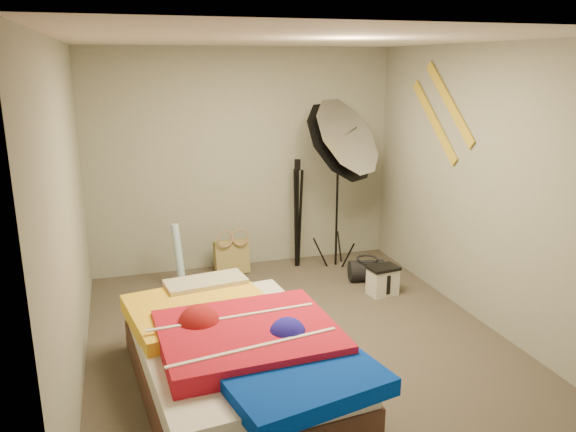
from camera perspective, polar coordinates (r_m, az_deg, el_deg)
name	(u,v)px	position (r m, az deg, el deg)	size (l,w,h in m)	color
floor	(297,339)	(5.00, 0.95, -12.43)	(4.00, 4.00, 0.00)	#50493D
ceiling	(299,39)	(4.42, 1.10, 17.54)	(4.00, 4.00, 0.00)	silver
wall_back	(244,160)	(6.45, -4.53, 5.68)	(3.50, 3.50, 0.00)	gray
wall_front	(426,295)	(2.82, 13.86, -7.76)	(3.50, 3.50, 0.00)	gray
wall_left	(68,217)	(4.36, -21.43, -0.11)	(4.00, 4.00, 0.00)	gray
wall_right	(483,187)	(5.35, 19.16, 2.84)	(4.00, 4.00, 0.00)	gray
tote_bag	(232,257)	(6.41, -5.74, -4.17)	(0.39, 0.12, 0.39)	#A29454
wrapping_roll	(179,257)	(6.02, -11.03, -4.11)	(0.08, 0.08, 0.71)	#67AACF
camera_case	(383,282)	(5.92, 9.59, -6.58)	(0.28, 0.20, 0.28)	silver
duffel_bag	(367,271)	(6.26, 7.99, -5.51)	(0.23, 0.23, 0.38)	black
wall_stripe_upper	(449,103)	(5.73, 16.07, 10.98)	(0.02, 1.10, 0.10)	gold
wall_stripe_lower	(434,121)	(5.96, 14.62, 9.29)	(0.02, 1.10, 0.10)	gold
bed	(237,355)	(4.21, -5.22, -13.84)	(1.59, 2.18, 0.56)	#4C2F25
photo_umbrella	(339,143)	(6.17, 5.19, 7.40)	(1.01, 1.16, 2.06)	black
camera_tripod	(297,206)	(6.46, 0.95, 1.02)	(0.09, 0.09, 1.27)	black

